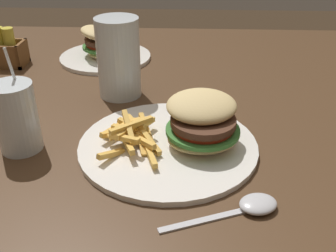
{
  "coord_description": "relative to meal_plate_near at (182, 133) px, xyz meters",
  "views": [
    {
      "loc": [
        0.14,
        -0.72,
        1.11
      ],
      "look_at": [
        0.12,
        -0.14,
        0.77
      ],
      "focal_mm": 42.0,
      "sensor_mm": 36.0,
      "label": 1
    }
  ],
  "objects": [
    {
      "name": "juice_glass",
      "position": [
        -0.28,
        -0.02,
        0.03
      ],
      "size": [
        0.07,
        0.07,
        0.18
      ],
      "color": "silver",
      "rests_on": "dining_table"
    },
    {
      "name": "dining_table",
      "position": [
        -0.14,
        0.13,
        -0.13
      ],
      "size": [
        1.66,
        1.25,
        0.73
      ],
      "color": "#4C331E",
      "rests_on": "ground_plane"
    },
    {
      "name": "meal_plate_near",
      "position": [
        0.0,
        0.0,
        0.0
      ],
      "size": [
        0.32,
        0.32,
        0.1
      ],
      "color": "white",
      "rests_on": "dining_table"
    },
    {
      "name": "spoon",
      "position": [
        0.1,
        -0.16,
        -0.02
      ],
      "size": [
        0.18,
        0.09,
        0.02
      ],
      "rotation": [
        0.0,
        0.0,
        0.37
      ],
      "color": "silver",
      "rests_on": "dining_table"
    },
    {
      "name": "beer_glass",
      "position": [
        -0.15,
        0.22,
        0.06
      ],
      "size": [
        0.09,
        0.09,
        0.17
      ],
      "color": "silver",
      "rests_on": "dining_table"
    },
    {
      "name": "meal_plate_far",
      "position": [
        -0.22,
        0.45,
        0.0
      ],
      "size": [
        0.25,
        0.25,
        0.1
      ],
      "color": "white",
      "rests_on": "dining_table"
    },
    {
      "name": "condiment_caddy",
      "position": [
        -0.49,
        0.39,
        0.01
      ],
      "size": [
        0.12,
        0.07,
        0.1
      ],
      "color": "brown",
      "rests_on": "dining_table"
    }
  ]
}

